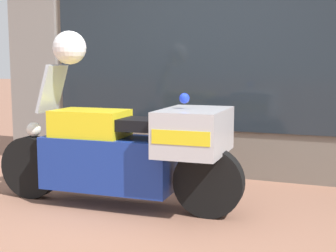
% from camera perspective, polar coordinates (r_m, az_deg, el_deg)
% --- Properties ---
extents(ground_plane, '(60.00, 60.00, 0.00)m').
position_cam_1_polar(ground_plane, '(3.91, -1.51, -12.02)').
color(ground_plane, '#8E604C').
extents(shop_building, '(5.70, 0.55, 3.39)m').
position_cam_1_polar(shop_building, '(5.69, 3.06, 11.53)').
color(shop_building, '#6B6056').
rests_on(shop_building, ground).
extents(window_display, '(4.53, 0.30, 1.79)m').
position_cam_1_polar(window_display, '(5.61, 9.22, -1.46)').
color(window_display, slate).
rests_on(window_display, ground).
extents(paramedic_motorcycle, '(2.41, 0.79, 1.30)m').
position_cam_1_polar(paramedic_motorcycle, '(4.23, -4.52, -2.87)').
color(paramedic_motorcycle, black).
rests_on(paramedic_motorcycle, ground).
extents(white_helmet, '(0.31, 0.31, 0.31)m').
position_cam_1_polar(white_helmet, '(4.44, -11.92, 9.33)').
color(white_helmet, white).
rests_on(white_helmet, paramedic_motorcycle).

